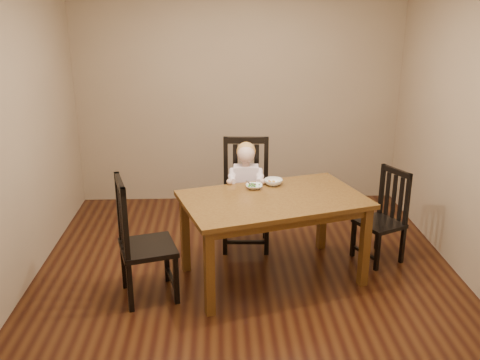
{
  "coord_description": "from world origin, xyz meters",
  "views": [
    {
      "loc": [
        -0.25,
        -4.55,
        2.49
      ],
      "look_at": [
        -0.06,
        0.25,
        0.84
      ],
      "focal_mm": 40.0,
      "sensor_mm": 36.0,
      "label": 1
    }
  ],
  "objects_px": {
    "chair_child": "(246,196)",
    "chair_left": "(141,242)",
    "chair_right": "(383,217)",
    "bowl_veg": "(273,182)",
    "toddler": "(246,184)",
    "dining_table": "(273,207)",
    "bowl_peas": "(254,187)"
  },
  "relations": [
    {
      "from": "dining_table",
      "to": "bowl_veg",
      "type": "bearing_deg",
      "value": 84.69
    },
    {
      "from": "chair_left",
      "to": "dining_table",
      "type": "bearing_deg",
      "value": 87.89
    },
    {
      "from": "chair_child",
      "to": "chair_left",
      "type": "bearing_deg",
      "value": 50.24
    },
    {
      "from": "dining_table",
      "to": "chair_left",
      "type": "bearing_deg",
      "value": -165.67
    },
    {
      "from": "toddler",
      "to": "dining_table",
      "type": "bearing_deg",
      "value": 110.06
    },
    {
      "from": "chair_right",
      "to": "bowl_veg",
      "type": "bearing_deg",
      "value": 63.12
    },
    {
      "from": "chair_child",
      "to": "chair_right",
      "type": "xyz_separation_m",
      "value": [
        1.33,
        -0.4,
        -0.1
      ]
    },
    {
      "from": "bowl_peas",
      "to": "dining_table",
      "type": "bearing_deg",
      "value": -57.11
    },
    {
      "from": "dining_table",
      "to": "chair_left",
      "type": "relative_size",
      "value": 1.65
    },
    {
      "from": "toddler",
      "to": "bowl_peas",
      "type": "bearing_deg",
      "value": 99.84
    },
    {
      "from": "toddler",
      "to": "bowl_veg",
      "type": "distance_m",
      "value": 0.44
    },
    {
      "from": "dining_table",
      "to": "chair_left",
      "type": "xyz_separation_m",
      "value": [
        -1.15,
        -0.29,
        -0.18
      ]
    },
    {
      "from": "chair_left",
      "to": "bowl_veg",
      "type": "relative_size",
      "value": 6.24
    },
    {
      "from": "toddler",
      "to": "bowl_veg",
      "type": "relative_size",
      "value": 3.29
    },
    {
      "from": "dining_table",
      "to": "bowl_veg",
      "type": "distance_m",
      "value": 0.36
    },
    {
      "from": "chair_left",
      "to": "chair_right",
      "type": "relative_size",
      "value": 1.18
    },
    {
      "from": "dining_table",
      "to": "toddler",
      "type": "xyz_separation_m",
      "value": [
        -0.21,
        0.68,
        -0.02
      ]
    },
    {
      "from": "chair_right",
      "to": "bowl_veg",
      "type": "distance_m",
      "value": 1.16
    },
    {
      "from": "chair_child",
      "to": "chair_left",
      "type": "distance_m",
      "value": 1.4
    },
    {
      "from": "dining_table",
      "to": "bowl_veg",
      "type": "xyz_separation_m",
      "value": [
        0.03,
        0.34,
        0.12
      ]
    },
    {
      "from": "dining_table",
      "to": "chair_right",
      "type": "relative_size",
      "value": 1.95
    },
    {
      "from": "dining_table",
      "to": "chair_left",
      "type": "height_order",
      "value": "chair_left"
    },
    {
      "from": "bowl_peas",
      "to": "bowl_veg",
      "type": "bearing_deg",
      "value": 26.79
    },
    {
      "from": "chair_left",
      "to": "toddler",
      "type": "distance_m",
      "value": 1.37
    },
    {
      "from": "chair_right",
      "to": "toddler",
      "type": "height_order",
      "value": "toddler"
    },
    {
      "from": "chair_right",
      "to": "bowl_veg",
      "type": "height_order",
      "value": "chair_right"
    },
    {
      "from": "bowl_peas",
      "to": "bowl_veg",
      "type": "height_order",
      "value": "bowl_veg"
    },
    {
      "from": "chair_child",
      "to": "bowl_peas",
      "type": "relative_size",
      "value": 7.34
    },
    {
      "from": "chair_right",
      "to": "bowl_veg",
      "type": "relative_size",
      "value": 5.27
    },
    {
      "from": "bowl_peas",
      "to": "chair_right",
      "type": "bearing_deg",
      "value": 4.18
    },
    {
      "from": "chair_left",
      "to": "toddler",
      "type": "relative_size",
      "value": 1.9
    },
    {
      "from": "chair_right",
      "to": "bowl_peas",
      "type": "distance_m",
      "value": 1.34
    }
  ]
}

